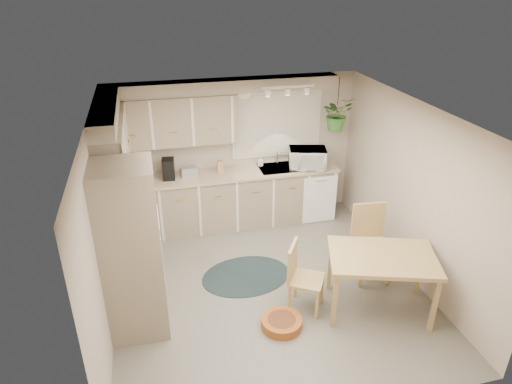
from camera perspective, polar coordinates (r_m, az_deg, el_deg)
floor at (r=6.33m, az=1.45°, el=-11.68°), size 4.20×4.20×0.00m
ceiling at (r=5.22m, az=1.74°, el=9.67°), size 4.20×4.20×0.00m
wall_back at (r=7.55m, az=-2.63°, el=5.24°), size 4.00×0.04×2.40m
wall_front at (r=4.04m, az=9.73°, el=-15.68°), size 4.00×0.04×2.40m
wall_left at (r=5.55m, az=-18.81°, el=-4.24°), size 0.04×4.20×2.40m
wall_right at (r=6.45m, az=18.98°, el=0.06°), size 0.04×4.20×2.40m
base_cab_left at (r=6.66m, az=-14.91°, el=-5.89°), size 0.60×1.85×0.90m
base_cab_back at (r=7.55m, az=-3.55°, el=-1.02°), size 3.60×0.60×0.90m
counter_left at (r=6.43m, az=-15.29°, el=-2.31°), size 0.64×1.89×0.04m
counter_back at (r=7.34m, az=-3.64°, el=2.22°), size 3.64×0.64×0.04m
oven_stack at (r=5.28m, az=-15.29°, el=-7.30°), size 0.65×0.65×2.10m
wall_oven_face at (r=5.27m, az=-11.80°, el=-6.95°), size 0.02×0.56×0.58m
upper_cab_left at (r=6.19m, az=-17.50°, el=5.50°), size 0.35×2.00×0.75m
upper_cab_back at (r=7.06m, az=-10.51°, el=8.73°), size 2.00×0.35×0.75m
soffit_left at (r=6.06m, az=-18.34°, el=9.68°), size 0.30×2.00×0.20m
soffit_back at (r=7.05m, az=-4.20°, el=13.06°), size 3.60×0.30×0.20m
cooktop at (r=5.91m, az=-15.22°, el=-4.65°), size 0.52×0.58×0.02m
range_hood at (r=5.70m, az=-15.94°, el=-0.73°), size 0.40×0.60×0.14m
window_blinds at (r=7.55m, az=2.63°, el=8.45°), size 1.40×0.02×1.00m
window_frame at (r=7.55m, az=2.60°, el=8.47°), size 1.50×0.02×1.10m
sink at (r=7.55m, az=3.09°, el=2.77°), size 0.70×0.48×0.10m
dishwasher_front at (r=7.67m, az=7.97°, el=-0.98°), size 0.58×0.02×0.83m
track_light_bar at (r=6.87m, az=3.99°, el=12.99°), size 0.80×0.04×0.04m
wall_clock at (r=7.26m, az=-1.55°, el=12.52°), size 0.30×0.03×0.30m
dining_table at (r=5.93m, az=15.14°, el=-10.89°), size 1.46×1.19×0.80m
chair_left at (r=5.75m, az=6.38°, el=-10.64°), size 0.58×0.58×0.90m
chair_back at (r=6.41m, az=14.31°, el=-6.38°), size 0.53×0.53×1.04m
braided_rug at (r=6.51m, az=-1.25°, el=-10.42°), size 1.34×1.06×0.01m
pet_bed at (r=5.70m, az=3.21°, el=-16.00°), size 0.63×0.63×0.11m
microwave at (r=7.49m, az=6.44°, el=4.47°), size 0.66×0.47×0.40m
soap_bottle at (r=7.57m, az=0.52°, el=3.55°), size 0.08×0.18×0.08m
hanging_plant at (r=7.46m, az=10.04°, el=9.16°), size 0.59×0.63×0.42m
coffee_maker at (r=7.19m, az=-10.89°, el=2.85°), size 0.20×0.24×0.33m
toaster at (r=7.25m, az=-8.38°, el=2.54°), size 0.26×0.17×0.15m
knife_block at (r=7.33m, az=-4.47°, el=3.20°), size 0.10×0.10×0.20m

